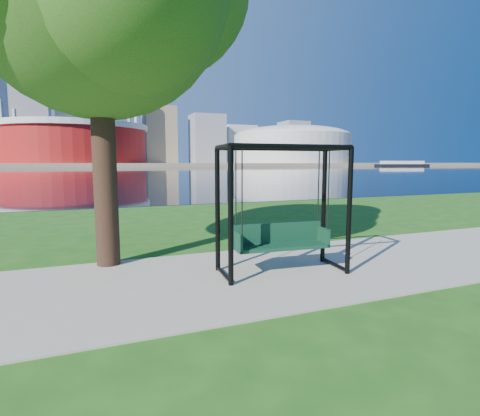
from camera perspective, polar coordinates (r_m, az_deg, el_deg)
ground at (r=7.95m, az=1.37°, el=-9.08°), size 900.00×900.00×0.00m
path at (r=7.51m, az=2.90°, el=-9.94°), size 120.00×4.00×0.03m
river at (r=109.08m, az=-20.38°, el=5.34°), size 900.00×180.00×0.02m
far_bank at (r=313.04m, az=-21.46°, el=6.22°), size 900.00×228.00×2.00m
stadium at (r=242.42m, az=-23.83°, el=9.18°), size 83.00×83.00×32.00m
arena at (r=278.95m, az=7.92°, el=9.66°), size 84.00×84.00×26.56m
skyline at (r=328.15m, az=-22.52°, el=12.29°), size 392.00×66.00×96.50m
swing at (r=7.39m, az=6.38°, el=-0.66°), size 2.55×1.27×2.53m
barge at (r=263.57m, az=23.45°, el=6.20°), size 34.65×15.61×3.35m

